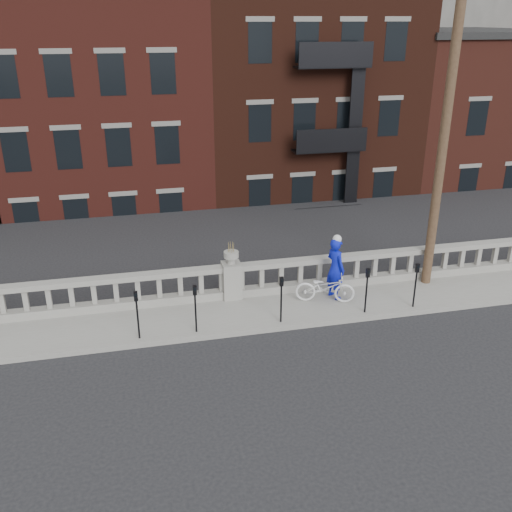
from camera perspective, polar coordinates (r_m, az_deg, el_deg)
The scene contains 13 objects.
ground at distance 13.94m, azimuth 0.69°, elevation -11.82°, with size 120.00×120.00×0.00m, color black.
sidewalk at distance 16.40m, azimuth -1.80°, elevation -5.79°, with size 32.00×2.20×0.15m, color gray.
balustrade at distance 16.98m, azimuth -2.45°, elevation -2.62°, with size 28.00×0.34×1.03m.
planter_pedestal at distance 16.89m, azimuth -2.46°, elevation -2.04°, with size 0.55×0.55×1.76m.
lower_level at distance 34.75m, azimuth -7.63°, elevation 13.83°, with size 80.00×44.00×20.80m.
utility_pole at distance 17.45m, azimuth 18.48°, elevation 12.82°, with size 1.60×0.28×10.00m.
parking_meter_a at distance 14.98m, azimuth -11.81°, elevation -5.25°, with size 0.10×0.09×1.36m.
parking_meter_b at distance 15.05m, azimuth -6.10°, elevation -4.73°, with size 0.10×0.09×1.36m.
parking_meter_c at distance 15.45m, azimuth 2.54°, elevation -3.85°, with size 0.10×0.09×1.36m.
parking_meter_d at distance 16.24m, azimuth 11.02°, elevation -2.90°, with size 0.10×0.09×1.36m.
parking_meter_e at distance 16.87m, azimuth 15.70°, elevation -2.34°, with size 0.10×0.09×1.36m.
bicycle at distance 16.84m, azimuth 6.92°, elevation -3.14°, with size 0.60×1.73×0.91m, color silver.
cyclist at distance 16.94m, azimuth 7.95°, elevation -1.22°, with size 0.69×0.45×1.88m, color #0C17BD.
Camera 1 is at (-2.75, -11.14, 7.91)m, focal length 40.00 mm.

